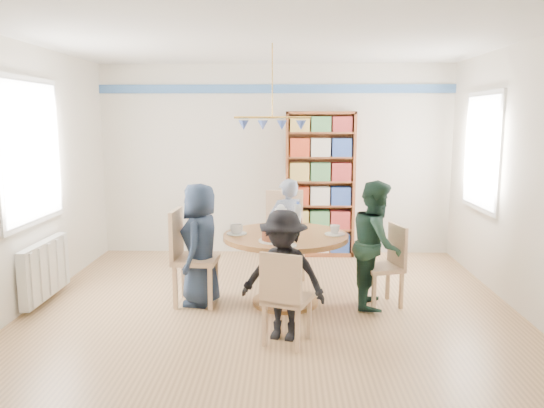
{
  "coord_description": "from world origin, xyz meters",
  "views": [
    {
      "loc": [
        0.15,
        -5.09,
        1.93
      ],
      "look_at": [
        0.0,
        0.4,
        1.05
      ],
      "focal_mm": 35.0,
      "sensor_mm": 36.0,
      "label": 1
    }
  ],
  "objects_px": {
    "dining_table": "(286,252)",
    "person_right": "(376,244)",
    "person_far": "(287,229)",
    "chair_left": "(188,252)",
    "bookshelf": "(320,186)",
    "chair_right": "(388,261)",
    "chair_far": "(285,229)",
    "radiator": "(45,269)",
    "person_near": "(283,275)",
    "chair_near": "(285,294)",
    "person_left": "(200,244)"
  },
  "relations": [
    {
      "from": "dining_table",
      "to": "person_right",
      "type": "height_order",
      "value": "person_right"
    },
    {
      "from": "dining_table",
      "to": "person_far",
      "type": "xyz_separation_m",
      "value": [
        0.02,
        0.89,
        0.06
      ]
    },
    {
      "from": "chair_left",
      "to": "bookshelf",
      "type": "distance_m",
      "value": 2.6
    },
    {
      "from": "person_right",
      "to": "bookshelf",
      "type": "relative_size",
      "value": 0.65
    },
    {
      "from": "chair_right",
      "to": "bookshelf",
      "type": "xyz_separation_m",
      "value": [
        -0.59,
        2.05,
        0.53
      ]
    },
    {
      "from": "bookshelf",
      "to": "person_right",
      "type": "bearing_deg",
      "value": -77.6
    },
    {
      "from": "person_right",
      "to": "person_far",
      "type": "height_order",
      "value": "person_right"
    },
    {
      "from": "dining_table",
      "to": "person_far",
      "type": "bearing_deg",
      "value": 88.81
    },
    {
      "from": "chair_far",
      "to": "person_far",
      "type": "relative_size",
      "value": 0.86
    },
    {
      "from": "radiator",
      "to": "chair_far",
      "type": "distance_m",
      "value": 2.77
    },
    {
      "from": "person_near",
      "to": "bookshelf",
      "type": "xyz_separation_m",
      "value": [
        0.5,
        2.95,
        0.42
      ]
    },
    {
      "from": "radiator",
      "to": "person_near",
      "type": "bearing_deg",
      "value": -19.74
    },
    {
      "from": "radiator",
      "to": "person_right",
      "type": "relative_size",
      "value": 0.76
    },
    {
      "from": "person_near",
      "to": "chair_near",
      "type": "bearing_deg",
      "value": -70.08
    },
    {
      "from": "radiator",
      "to": "chair_left",
      "type": "xyz_separation_m",
      "value": [
        1.54,
        -0.03,
        0.21
      ]
    },
    {
      "from": "chair_left",
      "to": "bookshelf",
      "type": "height_order",
      "value": "bookshelf"
    },
    {
      "from": "person_left",
      "to": "dining_table",
      "type": "bearing_deg",
      "value": 97.3
    },
    {
      "from": "person_left",
      "to": "person_far",
      "type": "height_order",
      "value": "person_left"
    },
    {
      "from": "person_left",
      "to": "chair_near",
      "type": "bearing_deg",
      "value": 46.56
    },
    {
      "from": "chair_far",
      "to": "chair_right",
      "type": "bearing_deg",
      "value": -44.31
    },
    {
      "from": "chair_near",
      "to": "person_right",
      "type": "bearing_deg",
      "value": 47.53
    },
    {
      "from": "dining_table",
      "to": "bookshelf",
      "type": "xyz_separation_m",
      "value": [
        0.48,
        2.05,
        0.44
      ]
    },
    {
      "from": "radiator",
      "to": "chair_right",
      "type": "height_order",
      "value": "chair_right"
    },
    {
      "from": "bookshelf",
      "to": "radiator",
      "type": "bearing_deg",
      "value": -146.13
    },
    {
      "from": "dining_table",
      "to": "person_near",
      "type": "height_order",
      "value": "person_near"
    },
    {
      "from": "person_near",
      "to": "bookshelf",
      "type": "distance_m",
      "value": 3.02
    },
    {
      "from": "radiator",
      "to": "chair_far",
      "type": "relative_size",
      "value": 0.95
    },
    {
      "from": "person_right",
      "to": "person_near",
      "type": "distance_m",
      "value": 1.3
    },
    {
      "from": "chair_right",
      "to": "person_far",
      "type": "distance_m",
      "value": 1.38
    },
    {
      "from": "chair_left",
      "to": "person_near",
      "type": "relative_size",
      "value": 0.87
    },
    {
      "from": "person_right",
      "to": "chair_right",
      "type": "bearing_deg",
      "value": -68.44
    },
    {
      "from": "person_near",
      "to": "radiator",
      "type": "bearing_deg",
      "value": 175.39
    },
    {
      "from": "chair_near",
      "to": "person_far",
      "type": "xyz_separation_m",
      "value": [
        0.02,
        1.94,
        0.16
      ]
    },
    {
      "from": "person_right",
      "to": "person_far",
      "type": "distance_m",
      "value": 1.3
    },
    {
      "from": "chair_right",
      "to": "bookshelf",
      "type": "relative_size",
      "value": 0.42
    },
    {
      "from": "chair_near",
      "to": "bookshelf",
      "type": "height_order",
      "value": "bookshelf"
    },
    {
      "from": "chair_far",
      "to": "bookshelf",
      "type": "bearing_deg",
      "value": 64.05
    },
    {
      "from": "chair_left",
      "to": "person_right",
      "type": "distance_m",
      "value": 1.96
    },
    {
      "from": "chair_left",
      "to": "person_near",
      "type": "xyz_separation_m",
      "value": [
        1.0,
        -0.88,
        0.02
      ]
    },
    {
      "from": "chair_far",
      "to": "person_far",
      "type": "xyz_separation_m",
      "value": [
        0.03,
        -0.17,
        0.04
      ]
    },
    {
      "from": "chair_far",
      "to": "person_far",
      "type": "bearing_deg",
      "value": -81.32
    },
    {
      "from": "chair_far",
      "to": "chair_near",
      "type": "xyz_separation_m",
      "value": [
        0.0,
        -2.11,
        -0.12
      ]
    },
    {
      "from": "person_far",
      "to": "bookshelf",
      "type": "xyz_separation_m",
      "value": [
        0.46,
        1.16,
        0.39
      ]
    },
    {
      "from": "dining_table",
      "to": "chair_left",
      "type": "distance_m",
      "value": 1.02
    },
    {
      "from": "radiator",
      "to": "person_far",
      "type": "distance_m",
      "value": 2.74
    },
    {
      "from": "chair_near",
      "to": "person_near",
      "type": "height_order",
      "value": "person_near"
    },
    {
      "from": "person_right",
      "to": "bookshelf",
      "type": "distance_m",
      "value": 2.16
    },
    {
      "from": "chair_left",
      "to": "person_right",
      "type": "relative_size",
      "value": 0.77
    },
    {
      "from": "chair_far",
      "to": "radiator",
      "type": "bearing_deg",
      "value": -157.81
    },
    {
      "from": "chair_right",
      "to": "person_left",
      "type": "distance_m",
      "value": 1.97
    }
  ]
}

